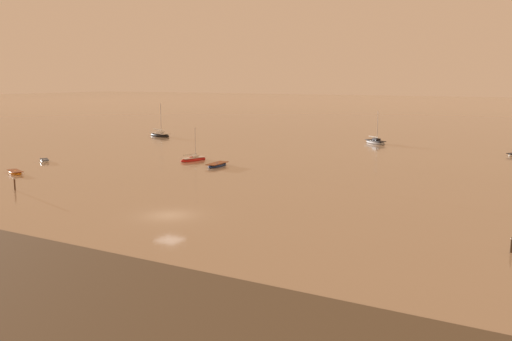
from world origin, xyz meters
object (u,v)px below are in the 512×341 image
Objects in this scene: rowboat_moored_0 at (15,172)px; rowboat_moored_5 at (217,165)px; sailboat_moored_2 at (375,142)px; mooring_post_near at (15,185)px; mooring_post_left at (511,245)px; sailboat_moored_1 at (193,159)px; rowboat_moored_4 at (44,161)px; sailboat_moored_0 at (160,135)px.

rowboat_moored_0 is 28.78m from rowboat_moored_5.
mooring_post_near is (-21.98, -68.97, 0.40)m from sailboat_moored_2.
mooring_post_left is at bearing 3.37° from mooring_post_near.
rowboat_moored_0 is at bearing 162.67° from sailboat_moored_1.
sailboat_moored_2 is (32.40, 61.06, 0.14)m from rowboat_moored_0.
mooring_post_near is (-3.92, -30.55, 0.46)m from sailboat_moored_1.
rowboat_moored_4 is 71.87m from mooring_post_left.
sailboat_moored_0 is at bearing -42.65° from rowboat_moored_4.
rowboat_moored_4 is 24.11m from mooring_post_near.
sailboat_moored_0 is 1.67× the size of rowboat_moored_5.
rowboat_moored_5 is 42.96m from sailboat_moored_2.
sailboat_moored_0 is at bearing 114.03° from mooring_post_near.
rowboat_moored_5 is 3.69× the size of mooring_post_left.
sailboat_moored_0 reaches higher than sailboat_moored_2.
sailboat_moored_2 is at bearing -92.88° from rowboat_moored_4.
sailboat_moored_0 is 40.84m from sailboat_moored_1.
sailboat_moored_2 reaches higher than mooring_post_left.
rowboat_moored_0 is 26.80m from sailboat_moored_1.
sailboat_moored_1 reaches higher than rowboat_moored_5.
mooring_post_near is at bearing -47.25° from sailboat_moored_0.
rowboat_moored_0 is 0.72× the size of sailboat_moored_1.
sailboat_moored_2 is at bearing -18.87° from rowboat_moored_5.
mooring_post_left is (43.46, -24.35, 0.37)m from rowboat_moored_5.
sailboat_moored_1 is at bearing -113.79° from rowboat_moored_4.
rowboat_moored_4 is at bearing 132.54° from mooring_post_near.
mooring_post_near reaches higher than rowboat_moored_4.
sailboat_moored_1 reaches higher than rowboat_moored_4.
rowboat_moored_4 is at bearing 168.30° from mooring_post_left.
sailboat_moored_0 is 2.27× the size of rowboat_moored_4.
sailboat_moored_2 reaches higher than sailboat_moored_1.
mooring_post_near is (26.01, -58.33, 0.36)m from sailboat_moored_0.
rowboat_moored_5 reaches higher than rowboat_moored_0.
sailboat_moored_1 reaches higher than mooring_post_near.
sailboat_moored_0 is 6.15× the size of mooring_post_left.
rowboat_moored_5 is at bearing 68.90° from mooring_post_near.
rowboat_moored_0 is at bearing -54.11° from sailboat_moored_0.
sailboat_moored_1 is 42.45m from sailboat_moored_2.
rowboat_moored_4 is 63.94m from sailboat_moored_2.
rowboat_moored_4 is at bearing 106.42° from rowboat_moored_5.
rowboat_moored_4 is (9.71, -40.57, -0.20)m from sailboat_moored_0.
mooring_post_left is at bearing -103.58° from sailboat_moored_1.
mooring_post_near is at bearing 166.43° from rowboat_moored_4.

